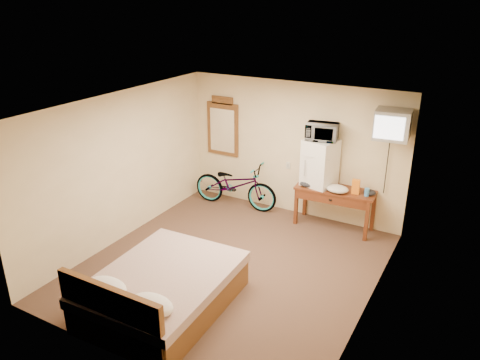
% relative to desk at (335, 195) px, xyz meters
% --- Properties ---
extents(room, '(4.60, 4.64, 2.50)m').
position_rel_desk_xyz_m(room, '(-0.95, -2.00, 0.62)').
color(room, '#4A3025').
rests_on(room, ground).
extents(desk, '(1.42, 0.63, 0.75)m').
position_rel_desk_xyz_m(desk, '(0.00, 0.00, 0.00)').
color(desk, '#622615').
rests_on(desk, floor).
extents(mini_fridge, '(0.61, 0.60, 0.84)m').
position_rel_desk_xyz_m(mini_fridge, '(-0.33, 0.05, 0.54)').
color(mini_fridge, white).
rests_on(mini_fridge, desk).
extents(microwave, '(0.59, 0.45, 0.29)m').
position_rel_desk_xyz_m(microwave, '(-0.33, 0.05, 1.10)').
color(microwave, white).
rests_on(microwave, mini_fridge).
extents(snack_bag, '(0.14, 0.09, 0.26)m').
position_rel_desk_xyz_m(snack_bag, '(0.36, -0.01, 0.25)').
color(snack_bag, orange).
rests_on(snack_bag, desk).
extents(blue_cup, '(0.08, 0.08, 0.14)m').
position_rel_desk_xyz_m(blue_cup, '(0.56, -0.02, 0.19)').
color(blue_cup, '#3D87CF').
rests_on(blue_cup, desk).
extents(cloth_cream, '(0.39, 0.30, 0.12)m').
position_rel_desk_xyz_m(cloth_cream, '(0.07, -0.10, 0.18)').
color(cloth_cream, beige).
rests_on(cloth_cream, desk).
extents(cloth_dark_a, '(0.25, 0.18, 0.09)m').
position_rel_desk_xyz_m(cloth_dark_a, '(-0.48, -0.13, 0.16)').
color(cloth_dark_a, black).
rests_on(cloth_dark_a, desk).
extents(cloth_dark_b, '(0.21, 0.17, 0.10)m').
position_rel_desk_xyz_m(cloth_dark_b, '(0.59, 0.05, 0.16)').
color(cloth_dark_b, black).
rests_on(cloth_dark_b, desk).
extents(crt_television, '(0.58, 0.63, 0.47)m').
position_rel_desk_xyz_m(crt_television, '(0.83, 0.02, 1.39)').
color(crt_television, black).
rests_on(crt_television, room).
extents(wall_mirror, '(0.69, 0.04, 1.18)m').
position_rel_desk_xyz_m(wall_mirror, '(-2.45, 0.27, 0.84)').
color(wall_mirror, brown).
rests_on(wall_mirror, room).
extents(bicycle, '(1.77, 0.74, 0.91)m').
position_rel_desk_xyz_m(bicycle, '(-1.98, -0.05, -0.18)').
color(bicycle, black).
rests_on(bicycle, floor).
extents(bed, '(1.63, 2.12, 0.90)m').
position_rel_desk_xyz_m(bed, '(-1.21, -3.37, -0.34)').
color(bed, brown).
rests_on(bed, floor).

